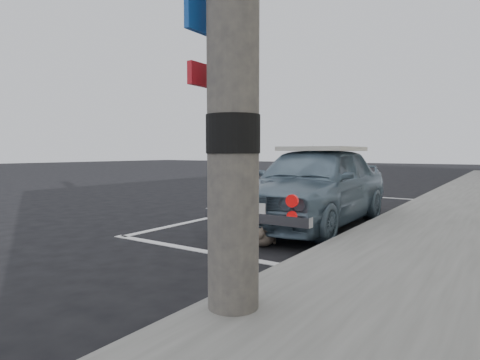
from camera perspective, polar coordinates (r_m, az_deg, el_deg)
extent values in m
plane|color=black|center=(5.59, -6.41, -8.26)|extent=(80.00, 80.00, 0.00)
cube|color=slate|center=(6.25, 30.53, -6.78)|extent=(2.80, 40.00, 0.15)
cube|color=silver|center=(4.90, -5.77, -9.96)|extent=(3.00, 0.12, 0.01)
cube|color=silver|center=(11.14, 18.05, -2.28)|extent=(3.00, 0.12, 0.01)
cube|color=silver|center=(8.50, 2.18, -3.98)|extent=(0.12, 7.00, 0.01)
cylinder|color=black|center=(2.62, -1.00, 6.53)|extent=(0.36, 0.36, 0.25)
cube|color=#1650B6|center=(2.95, -5.21, 24.16)|extent=(0.04, 0.35, 0.45)
cube|color=red|center=(2.81, -5.14, 14.55)|extent=(0.04, 0.30, 0.15)
cube|color=white|center=(2.82, -5.22, 14.54)|extent=(0.02, 0.16, 0.08)
imported|color=slate|center=(6.61, 10.50, -0.65)|extent=(1.64, 3.88, 1.31)
cube|color=silver|center=(6.95, 11.77, 4.38)|extent=(1.12, 1.49, 0.07)
cube|color=silver|center=(4.97, 2.20, -5.31)|extent=(1.47, 0.16, 0.12)
cube|color=white|center=(4.92, 1.93, -4.23)|extent=(0.33, 0.03, 0.17)
cylinder|color=red|center=(5.19, -2.83, -2.24)|extent=(0.15, 0.04, 0.15)
cylinder|color=red|center=(4.67, 7.42, -2.97)|extent=(0.15, 0.04, 0.15)
cylinder|color=red|center=(5.21, -2.82, -4.21)|extent=(0.12, 0.04, 0.12)
cylinder|color=red|center=(4.70, 7.40, -5.14)|extent=(0.12, 0.04, 0.12)
ellipsoid|color=#685B4F|center=(5.10, 3.56, -8.06)|extent=(0.26, 0.38, 0.22)
sphere|color=#685B4F|center=(4.95, 2.75, -7.55)|extent=(0.14, 0.14, 0.14)
cone|color=#685B4F|center=(4.95, 2.36, -6.71)|extent=(0.05, 0.05, 0.05)
cone|color=#685B4F|center=(4.92, 3.15, -6.79)|extent=(0.05, 0.05, 0.05)
cylinder|color=#685B4F|center=(5.26, 4.97, -8.54)|extent=(0.14, 0.23, 0.03)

